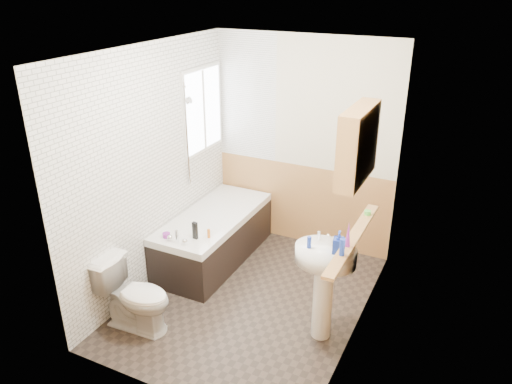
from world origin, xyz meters
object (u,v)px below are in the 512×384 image
sink (324,274)px  pine_shelf (353,238)px  bathtub (214,236)px  medicine_cabinet (358,145)px  toilet (135,296)px

sink → pine_shelf: 0.42m
bathtub → pine_shelf: size_ratio=1.18×
bathtub → pine_shelf: bearing=-19.5°
medicine_cabinet → pine_shelf: bearing=29.3°
sink → bathtub: bearing=153.3°
toilet → medicine_cabinet: bearing=-70.2°
toilet → pine_shelf: pine_shelf is taller
sink → medicine_cabinet: size_ratio=1.58×
toilet → medicine_cabinet: 2.44m
toilet → sink: sink is taller
bathtub → sink: (1.57, -0.74, 0.36)m
toilet → pine_shelf: (1.80, 0.76, 0.67)m
sink → medicine_cabinet: 1.21m
bathtub → sink: bearing=-25.2°
pine_shelf → sink: bearing=-150.9°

